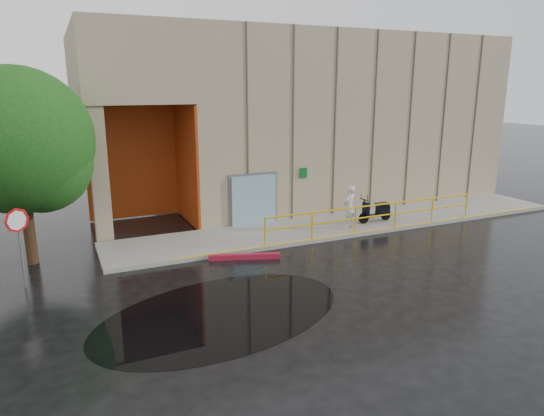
# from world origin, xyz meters

# --- Properties ---
(ground) EXTENTS (120.00, 120.00, 0.00)m
(ground) POSITION_xyz_m (0.00, 0.00, 0.00)
(ground) COLOR black
(ground) RESTS_ON ground
(sidewalk) EXTENTS (20.00, 3.00, 0.15)m
(sidewalk) POSITION_xyz_m (4.00, 4.50, 0.07)
(sidewalk) COLOR gray
(sidewalk) RESTS_ON ground
(building) EXTENTS (20.00, 10.17, 8.00)m
(building) POSITION_xyz_m (5.10, 10.98, 4.21)
(building) COLOR tan
(building) RESTS_ON ground
(guardrail) EXTENTS (9.56, 0.06, 1.03)m
(guardrail) POSITION_xyz_m (4.25, 3.15, 0.68)
(guardrail) COLOR gold
(guardrail) RESTS_ON sidewalk
(person) EXTENTS (0.75, 0.65, 1.72)m
(person) POSITION_xyz_m (3.42, 3.78, 1.01)
(person) COLOR silver
(person) RESTS_ON sidewalk
(scooter) EXTENTS (1.63, 0.59, 1.25)m
(scooter) POSITION_xyz_m (4.94, 4.09, 0.87)
(scooter) COLOR black
(scooter) RESTS_ON sidewalk
(stop_sign) EXTENTS (0.61, 0.44, 2.38)m
(stop_sign) POSITION_xyz_m (-8.15, 2.91, 1.75)
(stop_sign) COLOR slate
(stop_sign) RESTS_ON ground
(red_curb) EXTENTS (2.33, 0.93, 0.18)m
(red_curb) POSITION_xyz_m (-1.53, 2.50, 0.09)
(red_curb) COLOR maroon
(red_curb) RESTS_ON ground
(puddle) EXTENTS (7.57, 5.59, 0.01)m
(puddle) POSITION_xyz_m (-3.51, -0.99, 0.00)
(puddle) COLOR black
(puddle) RESTS_ON ground
(tree_near) EXTENTS (4.57, 4.57, 6.30)m
(tree_near) POSITION_xyz_m (-7.86, 4.99, 3.84)
(tree_near) COLOR #321E10
(tree_near) RESTS_ON ground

